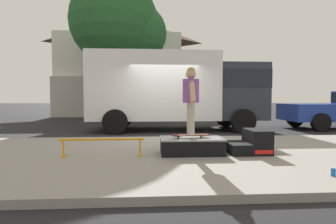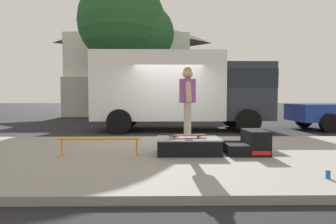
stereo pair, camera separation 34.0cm
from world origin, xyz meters
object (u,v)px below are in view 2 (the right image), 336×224
Objects in this scene: skateboard at (187,135)px; soda_can at (328,174)px; grind_rail at (99,142)px; street_tree_main at (127,25)px; box_truck at (183,88)px; skater_kid at (188,95)px; skate_box at (188,145)px; kicker_ramp at (249,144)px.

soda_can is (1.89, -1.71, -0.33)m from skateboard.
grind_rail is 0.20× the size of street_tree_main.
street_tree_main is at bearing 94.60° from grind_rail.
box_truck is 7.09m from street_tree_main.
box_truck reaches higher than skater_kid.
skater_kid is at bearing 93.58° from skateboard.
skate_box is 5.48m from box_truck.
skate_box is at bearing 136.97° from soda_can.
skateboard is 11.94m from street_tree_main.
kicker_ramp is at bearing 1.61° from skater_kid.
street_tree_main is at bearing 104.24° from skater_kid.
skateboard reaches higher than soda_can.
soda_can is (3.70, -1.65, -0.21)m from grind_rail.
skater_kid is 0.17× the size of street_tree_main.
skater_kid reaches higher than skate_box.
kicker_ramp is at bearing -0.02° from skate_box.
skate_box is 1.63× the size of skateboard.
kicker_ramp reaches higher than skateboard.
kicker_ramp is 0.50× the size of grind_rail.
skater_kid reaches higher than grind_rail.
street_tree_main reaches higher than skate_box.
kicker_ramp is 1.31m from skateboard.
skateboard is at bearing -75.76° from street_tree_main.
street_tree_main is at bearing 119.59° from box_truck.
grind_rail is 2.11× the size of skateboard.
soda_can is 7.38m from box_truck.
skate_box is at bearing 179.98° from kicker_ramp.
skateboard is (-1.30, -0.04, 0.19)m from kicker_ramp.
kicker_ramp is (1.27, -0.00, 0.02)m from skate_box.
box_truck is at bearing 103.03° from soda_can.
skateboard is 5.47m from box_truck.
skateboard is 6.35× the size of soda_can.
skater_kid is (-0.02, -0.04, 1.05)m from skate_box.
skate_box is at bearing 2.72° from grind_rail.
skateboard is at bearing -86.42° from skater_kid.
skateboard is at bearing 1.59° from grind_rail.
skate_box is 1.28m from kicker_ramp.
skateboard is 0.12× the size of box_truck.
grind_rail reaches higher than soda_can.
soda_can is at bearing -42.05° from skateboard.
skater_kid is 11.61m from street_tree_main.
skater_kid is at bearing 137.95° from soda_can.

